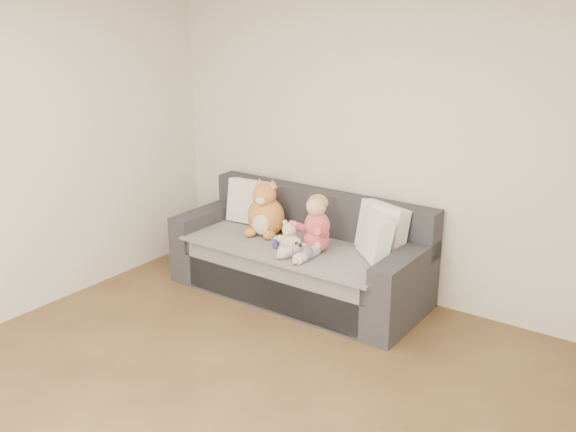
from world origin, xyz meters
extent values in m
plane|color=beige|center=(0.00, 2.50, 1.30)|extent=(4.50, 0.00, 4.50)
cube|color=#25252A|center=(-0.65, 2.02, 0.15)|extent=(2.20, 0.90, 0.30)
cube|color=#25252A|center=(-0.65, 1.99, 0.38)|extent=(1.90, 0.80, 0.15)
cube|color=#25252A|center=(-0.65, 2.37, 0.65)|extent=(2.20, 0.20, 0.40)
cube|color=#25252A|center=(-1.65, 2.02, 0.45)|extent=(0.20, 0.90, 0.30)
cube|color=#25252A|center=(0.35, 2.02, 0.45)|extent=(0.20, 0.90, 0.30)
cube|color=gray|center=(-0.65, 1.97, 0.46)|extent=(1.85, 0.88, 0.02)
cube|color=gray|center=(-0.65, 1.58, 0.23)|extent=(1.70, 0.02, 0.41)
cube|color=white|center=(-1.31, 2.21, 0.67)|extent=(0.45, 0.23, 0.41)
cube|color=white|center=(0.03, 2.23, 0.67)|extent=(0.48, 0.33, 0.42)
cube|color=white|center=(0.05, 2.08, 0.66)|extent=(0.42, 0.40, 0.38)
ellipsoid|color=#C2444C|center=(-0.42, 1.95, 0.56)|extent=(0.23, 0.19, 0.19)
ellipsoid|color=#C2444C|center=(-0.42, 1.96, 0.69)|extent=(0.22, 0.19, 0.24)
ellipsoid|color=#DBAA8C|center=(-0.42, 1.94, 0.85)|extent=(0.16, 0.16, 0.16)
ellipsoid|color=tan|center=(-0.42, 1.96, 0.88)|extent=(0.17, 0.17, 0.13)
cylinder|color=#C2444C|center=(-0.53, 1.90, 0.67)|extent=(0.15, 0.23, 0.15)
cylinder|color=#C2444C|center=(-0.32, 1.87, 0.67)|extent=(0.10, 0.23, 0.15)
ellipsoid|color=#DBAA8C|center=(-0.58, 1.81, 0.59)|extent=(0.06, 0.06, 0.06)
ellipsoid|color=#DBAA8C|center=(-0.30, 1.78, 0.59)|extent=(0.06, 0.06, 0.06)
cylinder|color=#E5B2C6|center=(-0.51, 1.76, 0.51)|extent=(0.16, 0.30, 0.10)
cylinder|color=#E5B2C6|center=(-0.38, 1.75, 0.51)|extent=(0.09, 0.29, 0.10)
ellipsoid|color=#DBAA8C|center=(-0.54, 1.62, 0.51)|extent=(0.06, 0.09, 0.05)
ellipsoid|color=#DBAA8C|center=(-0.38, 1.60, 0.51)|extent=(0.06, 0.09, 0.05)
ellipsoid|color=#C8892C|center=(-1.01, 2.05, 0.63)|extent=(0.34, 0.29, 0.36)
ellipsoid|color=beige|center=(-0.98, 1.93, 0.60)|extent=(0.18, 0.08, 0.20)
ellipsoid|color=#C8892C|center=(-1.00, 2.02, 0.84)|extent=(0.21, 0.21, 0.21)
ellipsoid|color=beige|center=(-0.98, 1.93, 0.81)|extent=(0.10, 0.06, 0.07)
cone|color=#C8892C|center=(-1.07, 2.04, 0.93)|extent=(0.10, 0.10, 0.07)
cone|color=pink|center=(-1.07, 2.03, 0.93)|extent=(0.06, 0.06, 0.05)
cone|color=#C8892C|center=(-0.95, 2.07, 0.93)|extent=(0.10, 0.10, 0.07)
cone|color=pink|center=(-0.94, 2.06, 0.93)|extent=(0.06, 0.06, 0.05)
ellipsoid|color=#C8892C|center=(-1.06, 1.89, 0.51)|extent=(0.10, 0.12, 0.08)
ellipsoid|color=#C8892C|center=(-0.89, 1.93, 0.51)|extent=(0.10, 0.12, 0.08)
cylinder|color=#C8892C|center=(-0.86, 2.13, 0.51)|extent=(0.20, 0.21, 0.08)
ellipsoid|color=#D0B390|center=(-0.59, 1.82, 0.55)|extent=(0.17, 0.14, 0.17)
ellipsoid|color=#D0B390|center=(-0.59, 1.81, 0.66)|extent=(0.12, 0.12, 0.12)
ellipsoid|color=#D0B390|center=(-0.63, 1.81, 0.71)|extent=(0.04, 0.04, 0.04)
ellipsoid|color=#D0B390|center=(-0.55, 1.82, 0.71)|extent=(0.04, 0.04, 0.04)
ellipsoid|color=beige|center=(-0.58, 1.76, 0.65)|extent=(0.04, 0.04, 0.04)
ellipsoid|color=#D0B390|center=(-0.66, 1.78, 0.58)|extent=(0.06, 0.06, 0.06)
ellipsoid|color=#D0B390|center=(-0.51, 1.81, 0.58)|extent=(0.06, 0.06, 0.06)
ellipsoid|color=#D0B390|center=(-0.63, 1.76, 0.50)|extent=(0.07, 0.07, 0.07)
ellipsoid|color=#D0B390|center=(-0.54, 1.77, 0.50)|extent=(0.07, 0.07, 0.07)
ellipsoid|color=white|center=(-0.38, 1.73, 0.53)|extent=(0.13, 0.16, 0.12)
ellipsoid|color=white|center=(-0.41, 1.65, 0.58)|extent=(0.08, 0.08, 0.08)
ellipsoid|color=black|center=(-0.43, 1.67, 0.62)|extent=(0.03, 0.03, 0.03)
ellipsoid|color=black|center=(-0.38, 1.66, 0.62)|extent=(0.03, 0.03, 0.03)
cylinder|color=#473289|center=(-0.72, 1.80, 0.52)|extent=(0.07, 0.07, 0.08)
cone|color=#45B476|center=(-0.72, 1.80, 0.57)|extent=(0.07, 0.07, 0.03)
cylinder|color=#45B476|center=(-0.77, 1.81, 0.52)|extent=(0.02, 0.02, 0.06)
cylinder|color=#45B476|center=(-0.68, 1.80, 0.52)|extent=(0.02, 0.02, 0.06)
camera|label=1|loc=(2.24, -2.21, 2.39)|focal=40.00mm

